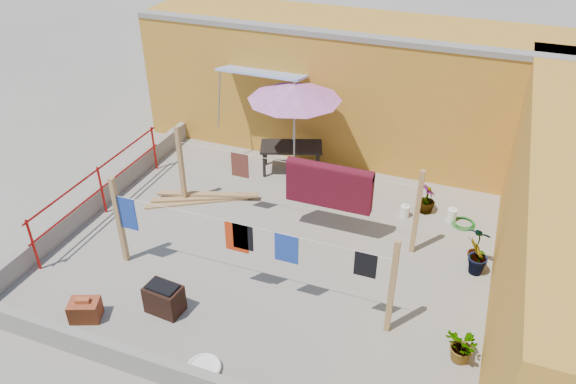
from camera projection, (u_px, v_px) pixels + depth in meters
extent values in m
plane|color=#9E998E|center=(276.00, 246.00, 11.00)|extent=(80.00, 80.00, 0.00)
cube|color=#BF7A2A|center=(367.00, 88.00, 13.70)|extent=(11.00, 2.40, 3.20)
cube|color=gray|center=(360.00, 37.00, 12.05)|extent=(11.00, 0.35, 0.12)
cube|color=#2D51B2|center=(262.00, 73.00, 12.77)|extent=(2.00, 0.79, 0.22)
cylinder|color=gray|center=(219.00, 100.00, 13.11)|extent=(0.03, 0.30, 1.28)
cylinder|color=gray|center=(295.00, 112.00, 12.53)|extent=(0.03, 0.30, 1.28)
cube|color=gray|center=(183.00, 377.00, 8.06)|extent=(8.30, 0.16, 0.44)
cube|color=gray|center=(101.00, 196.00, 12.12)|extent=(0.16, 7.30, 0.44)
cylinder|color=#A11210|center=(33.00, 245.00, 10.13)|extent=(0.05, 0.05, 1.10)
cylinder|color=#A11210|center=(102.00, 190.00, 11.71)|extent=(0.05, 0.05, 1.10)
cylinder|color=#A11210|center=(154.00, 148.00, 13.29)|extent=(0.05, 0.05, 1.10)
cylinder|color=#A11210|center=(98.00, 169.00, 11.45)|extent=(0.04, 4.20, 0.04)
cylinder|color=#A11210|center=(101.00, 188.00, 11.69)|extent=(0.04, 4.20, 0.04)
cube|color=tan|center=(119.00, 221.00, 10.17)|extent=(0.09, 0.09, 1.80)
cube|color=tan|center=(392.00, 288.00, 8.66)|extent=(0.09, 0.09, 1.80)
cube|color=tan|center=(417.00, 213.00, 10.39)|extent=(0.09, 0.09, 1.80)
cube|color=tan|center=(181.00, 165.00, 11.91)|extent=(0.09, 0.09, 1.80)
cylinder|color=silver|center=(243.00, 225.00, 9.12)|extent=(5.00, 0.01, 0.01)
cylinder|color=silver|center=(291.00, 163.00, 10.86)|extent=(5.00, 0.01, 0.01)
cube|color=#4A0C19|center=(329.00, 187.00, 10.81)|extent=(1.70, 0.22, 0.84)
cube|color=black|center=(350.00, 187.00, 10.65)|extent=(0.32, 0.02, 0.56)
cube|color=#5E2B20|center=(240.00, 165.00, 11.34)|extent=(0.38, 0.02, 0.54)
cube|color=#1D3C9F|center=(127.00, 213.00, 9.99)|extent=(0.38, 0.02, 0.67)
cube|color=black|center=(243.00, 237.00, 9.26)|extent=(0.36, 0.02, 0.50)
cube|color=red|center=(237.00, 237.00, 9.31)|extent=(0.42, 0.02, 0.57)
cube|color=#1D3C9F|center=(286.00, 248.00, 9.04)|extent=(0.41, 0.02, 0.54)
cube|color=black|center=(365.00, 265.00, 8.62)|extent=(0.36, 0.02, 0.45)
cylinder|color=gray|center=(294.00, 180.00, 13.05)|extent=(0.37, 0.37, 0.06)
cylinder|color=gray|center=(294.00, 137.00, 12.44)|extent=(0.04, 0.04, 2.34)
cone|color=pink|center=(295.00, 92.00, 11.88)|extent=(2.07, 2.07, 0.33)
cylinder|color=gray|center=(295.00, 84.00, 11.78)|extent=(0.04, 0.04, 0.10)
cube|color=black|center=(291.00, 147.00, 13.15)|extent=(1.60, 1.16, 0.05)
cube|color=black|center=(264.00, 165.00, 13.10)|extent=(0.05, 0.05, 0.63)
cube|color=black|center=(266.00, 153.00, 13.58)|extent=(0.05, 0.05, 0.63)
cube|color=black|center=(318.00, 166.00, 13.07)|extent=(0.05, 0.05, 0.63)
cube|color=black|center=(318.00, 154.00, 13.56)|extent=(0.05, 0.05, 0.63)
cube|color=#9B4723|center=(85.00, 310.00, 9.26)|extent=(0.58, 0.51, 0.35)
cube|color=#B24629|center=(83.00, 300.00, 9.15)|extent=(0.24, 0.18, 0.07)
cube|color=tan|center=(197.00, 202.00, 12.29)|extent=(2.00, 1.29, 0.04)
cube|color=tan|center=(202.00, 198.00, 12.34)|extent=(2.08, 1.13, 0.04)
cube|color=tan|center=(208.00, 194.00, 12.38)|extent=(2.17, 0.85, 0.04)
cube|color=black|center=(164.00, 299.00, 9.38)|extent=(0.64, 0.46, 0.50)
cube|color=black|center=(162.00, 287.00, 9.23)|extent=(0.53, 0.35, 0.04)
cylinder|color=white|center=(204.00, 369.00, 8.42)|extent=(0.50, 0.50, 0.06)
torus|color=white|center=(204.00, 367.00, 8.40)|extent=(0.53, 0.53, 0.05)
cylinder|color=white|center=(405.00, 211.00, 11.79)|extent=(0.19, 0.19, 0.27)
cylinder|color=white|center=(406.00, 205.00, 11.71)|extent=(0.05, 0.05, 0.04)
cylinder|color=white|center=(452.00, 215.00, 11.67)|extent=(0.20, 0.20, 0.27)
cylinder|color=white|center=(453.00, 209.00, 11.58)|extent=(0.05, 0.05, 0.05)
torus|color=#186D1C|center=(463.00, 224.00, 11.61)|extent=(0.49, 0.49, 0.03)
torus|color=#186D1C|center=(464.00, 222.00, 11.59)|extent=(0.41, 0.41, 0.03)
imported|color=#1B5017|center=(330.00, 184.00, 12.26)|extent=(0.88, 0.85, 0.76)
imported|color=#1B5017|center=(427.00, 199.00, 11.84)|extent=(0.44, 0.44, 0.64)
imported|color=#1B5017|center=(478.00, 245.00, 10.33)|extent=(0.52, 0.43, 0.86)
imported|color=#1B5017|center=(478.00, 257.00, 10.09)|extent=(0.40, 0.48, 0.80)
imported|color=#1B5017|center=(464.00, 347.00, 8.44)|extent=(0.70, 0.69, 0.59)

